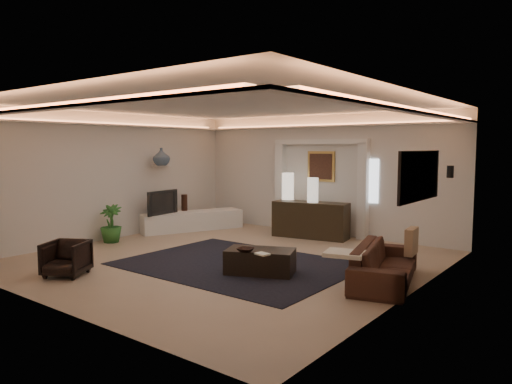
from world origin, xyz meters
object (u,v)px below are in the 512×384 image
Objects in this scene: console at (311,221)px; sofa at (385,264)px; coffee_table at (260,262)px; armchair at (66,258)px.

sofa is at bearing -51.19° from console.
console is 3.43m from coffee_table.
console reaches higher than armchair.
console is at bearing 45.58° from armchair.
sofa is at bearing 3.90° from armchair.
coffee_table is (-1.87, -0.75, -0.10)m from sofa.
console is at bearing 83.83° from coffee_table.
coffee_table is at bearing -82.92° from console.
sofa is 1.85× the size of coffee_table.
coffee_table is at bearing 96.99° from sofa.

